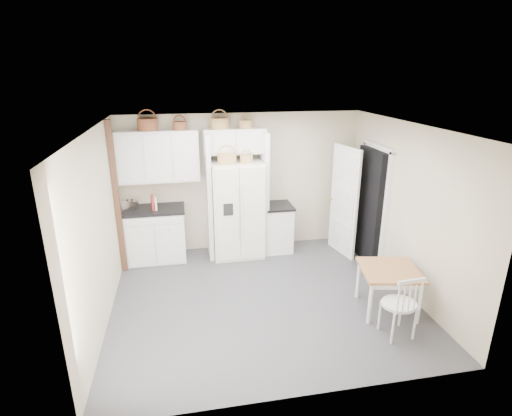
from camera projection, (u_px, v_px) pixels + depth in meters
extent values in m
plane|color=#3E3D45|center=(263.00, 298.00, 6.15)|extent=(4.50, 4.50, 0.00)
plane|color=white|center=(264.00, 128.00, 5.30)|extent=(4.50, 4.50, 0.00)
plane|color=#AFAA90|center=(242.00, 183.00, 7.58)|extent=(4.50, 0.00, 4.50)
plane|color=#AFAA90|center=(99.00, 230.00, 5.33)|extent=(0.00, 4.00, 4.00)
plane|color=#AFAA90|center=(407.00, 209.00, 6.12)|extent=(0.00, 4.00, 4.00)
cube|color=white|center=(237.00, 209.00, 7.37)|extent=(0.92, 0.74, 1.78)
cube|color=silver|center=(156.00, 235.00, 7.28)|extent=(1.03, 0.65, 0.95)
cube|color=silver|center=(277.00, 228.00, 7.70)|extent=(0.50, 0.59, 0.87)
cube|color=brown|center=(387.00, 289.00, 5.75)|extent=(0.93, 0.93, 0.66)
cube|color=silver|center=(399.00, 304.00, 5.16)|extent=(0.48, 0.44, 0.93)
cube|color=black|center=(154.00, 209.00, 7.12)|extent=(1.07, 0.69, 0.04)
cube|color=black|center=(278.00, 206.00, 7.55)|extent=(0.54, 0.63, 0.04)
cube|color=silver|center=(130.00, 205.00, 7.02)|extent=(0.28, 0.22, 0.17)
cube|color=maroon|center=(152.00, 203.00, 7.00)|extent=(0.07, 0.18, 0.26)
cube|color=beige|center=(156.00, 203.00, 7.01)|extent=(0.04, 0.15, 0.23)
cylinder|color=maroon|center=(148.00, 124.00, 6.76)|extent=(0.34, 0.34, 0.20)
cylinder|color=maroon|center=(180.00, 126.00, 6.86)|extent=(0.24, 0.24, 0.14)
cylinder|color=#965B38|center=(220.00, 123.00, 6.98)|extent=(0.33, 0.33, 0.18)
cylinder|color=#965B38|center=(245.00, 124.00, 7.07)|extent=(0.24, 0.24, 0.14)
cylinder|color=#965B38|center=(227.00, 159.00, 6.92)|extent=(0.33, 0.33, 0.18)
cylinder|color=#965B38|center=(246.00, 159.00, 6.99)|extent=(0.22, 0.22, 0.12)
cube|color=silver|center=(158.00, 156.00, 6.96)|extent=(1.40, 0.34, 0.90)
cube|color=silver|center=(235.00, 141.00, 7.13)|extent=(1.12, 0.34, 0.45)
cube|color=silver|center=(209.00, 197.00, 7.24)|extent=(0.08, 0.60, 2.30)
cube|color=silver|center=(264.00, 194.00, 7.42)|extent=(0.08, 0.60, 2.30)
cube|color=#3C1E18|center=(117.00, 199.00, 6.59)|extent=(0.09, 0.09, 2.60)
cube|color=black|center=(370.00, 206.00, 7.12)|extent=(0.18, 0.85, 2.05)
cube|color=white|center=(344.00, 201.00, 7.37)|extent=(0.21, 0.79, 2.05)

